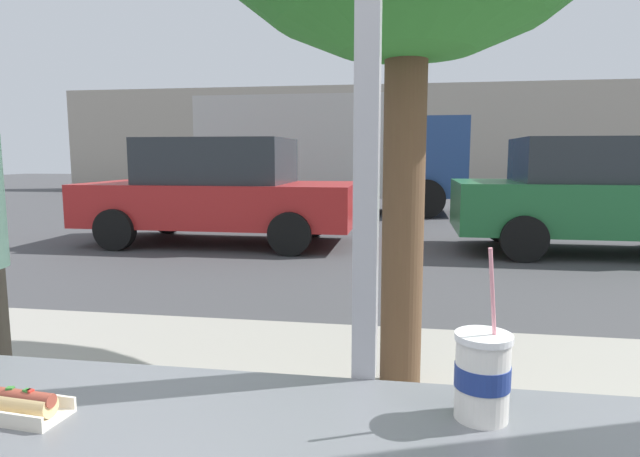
# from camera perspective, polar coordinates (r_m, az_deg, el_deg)

# --- Properties ---
(ground_plane) EXTENTS (60.00, 60.00, 0.00)m
(ground_plane) POSITION_cam_1_polar(r_m,az_deg,el_deg) (9.17, 8.57, -1.45)
(ground_plane) COLOR #424244
(sidewalk_strip) EXTENTS (16.00, 2.80, 0.14)m
(sidewalk_strip) POSITION_cam_1_polar(r_m,az_deg,el_deg) (2.99, 6.96, -19.79)
(sidewalk_strip) COLOR #9E998E
(sidewalk_strip) RESTS_ON ground
(building_facade_far) EXTENTS (28.00, 1.20, 4.12)m
(building_facade_far) POSITION_cam_1_polar(r_m,az_deg,el_deg) (21.59, 9.10, 9.25)
(building_facade_far) COLOR #A89E8E
(building_facade_far) RESTS_ON ground
(soda_cup_right) EXTENTS (0.10, 0.10, 0.31)m
(soda_cup_right) POSITION_cam_1_polar(r_m,az_deg,el_deg) (1.04, 16.75, -14.55)
(soda_cup_right) COLOR silver
(soda_cup_right) RESTS_ON window_counter
(hotdog_tray_far) EXTENTS (0.24, 0.11, 0.05)m
(hotdog_tray_far) POSITION_cam_1_polar(r_m,az_deg,el_deg) (1.18, -30.31, -15.55)
(hotdog_tray_far) COLOR beige
(hotdog_tray_far) RESTS_ON window_counter
(parked_car_red) EXTENTS (4.42, 2.07, 1.72)m
(parked_car_red) POSITION_cam_1_polar(r_m,az_deg,el_deg) (9.06, -10.50, 3.94)
(parked_car_red) COLOR red
(parked_car_red) RESTS_ON ground
(parked_car_green) EXTENTS (4.51, 1.97, 1.71)m
(parked_car_green) POSITION_cam_1_polar(r_m,az_deg,el_deg) (9.02, 28.18, 3.13)
(parked_car_green) COLOR #236B38
(parked_car_green) RESTS_ON ground
(box_truck) EXTENTS (6.56, 2.44, 2.88)m
(box_truck) POSITION_cam_1_polar(r_m,az_deg,el_deg) (13.91, 0.80, 8.26)
(box_truck) COLOR beige
(box_truck) RESTS_ON ground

